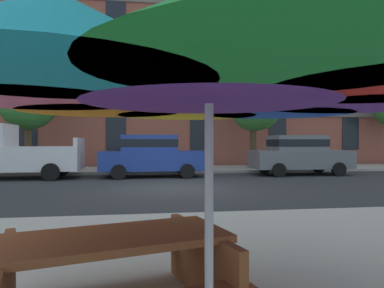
{
  "coord_description": "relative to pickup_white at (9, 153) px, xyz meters",
  "views": [
    {
      "loc": [
        -1.01,
        -11.31,
        1.52
      ],
      "look_at": [
        1.11,
        3.2,
        1.4
      ],
      "focal_mm": 32.93,
      "sensor_mm": 36.0,
      "label": 1
    }
  ],
  "objects": [
    {
      "name": "apartment_building",
      "position": [
        6.23,
        11.29,
        8.57
      ],
      "size": [
        47.84,
        12.08,
        19.2
      ],
      "color": "#934C3D",
      "rests_on": "ground"
    },
    {
      "name": "ground_plane",
      "position": [
        6.23,
        -3.7,
        -1.03
      ],
      "size": [
        120.0,
        120.0,
        0.0
      ],
      "primitive_type": "plane",
      "color": "#2D3033"
    },
    {
      "name": "sedan_blue",
      "position": [
        5.68,
        -0.0,
        -0.08
      ],
      "size": [
        4.4,
        1.98,
        1.78
      ],
      "color": "navy",
      "rests_on": "ground"
    },
    {
      "name": "street_tree_middle",
      "position": [
        11.3,
        2.98,
        2.38
      ],
      "size": [
        2.8,
        2.72,
        4.91
      ],
      "color": "#4C3823",
      "rests_on": "ground"
    },
    {
      "name": "picnic_table",
      "position": [
        5.01,
        -12.15,
        -0.54
      ],
      "size": [
        2.13,
        1.94,
        0.77
      ],
      "color": "brown",
      "rests_on": "ground"
    },
    {
      "name": "street_tree_left",
      "position": [
        -0.15,
        2.7,
        2.61
      ],
      "size": [
        3.01,
        3.04,
        5.24
      ],
      "color": "brown",
      "rests_on": "ground"
    },
    {
      "name": "patio_umbrella",
      "position": [
        5.68,
        -12.7,
        0.93
      ],
      "size": [
        3.61,
        3.61,
        2.22
      ],
      "color": "silver",
      "rests_on": "ground"
    },
    {
      "name": "pickup_white",
      "position": [
        0.0,
        0.0,
        0.0
      ],
      "size": [
        5.1,
        2.12,
        2.2
      ],
      "color": "silver",
      "rests_on": "ground"
    },
    {
      "name": "sidewalk_far",
      "position": [
        6.23,
        3.1,
        -0.97
      ],
      "size": [
        56.0,
        3.6,
        0.12
      ],
      "primitive_type": "cube",
      "color": "#9E998E",
      "rests_on": "ground"
    },
    {
      "name": "sedan_gray",
      "position": [
        12.3,
        -0.0,
        -0.08
      ],
      "size": [
        4.4,
        1.98,
        1.78
      ],
      "color": "slate",
      "rests_on": "ground"
    }
  ]
}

